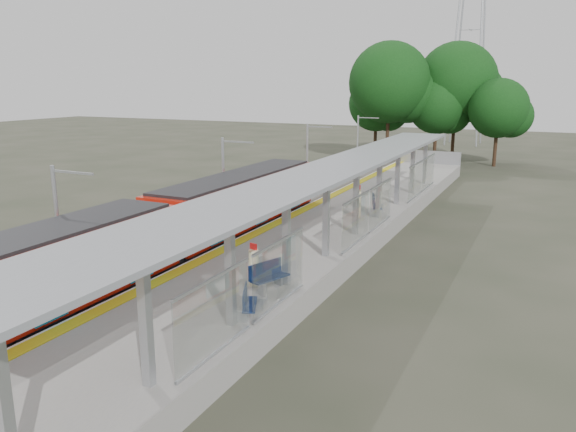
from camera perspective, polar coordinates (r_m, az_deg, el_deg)
The scene contains 14 objects.
trackbed at distance 32.93m, azimuth -2.86°, elevation -1.20°, with size 3.00×70.00×0.24m, color #59544C.
platform at distance 31.02m, azimuth 4.48°, elevation -1.42°, with size 6.00×50.00×1.00m, color gray.
tactile_strip at distance 31.86m, azimuth 0.22°, elevation -0.03°, with size 0.60×50.00×0.02m, color gold.
end_fence at distance 54.47m, azimuth 14.02°, elevation 5.84°, with size 6.00×0.10×1.20m, color #9EA0A5.
train at distance 24.86m, azimuth -13.17°, elevation -1.79°, with size 2.74×27.60×3.62m.
canopy at distance 26.19m, azimuth 4.91°, elevation 4.10°, with size 3.27×38.00×3.66m.
tree_cluster at distance 62.65m, azimuth 13.94°, elevation 12.26°, with size 19.13×12.72×12.70m.
catenary_masts at distance 32.33m, azimuth -6.44°, elevation 3.53°, with size 2.08×48.16×5.40m.
bench_near at distance 18.46m, azimuth -4.12°, elevation -8.68°, with size 0.96×1.40×0.93m.
bench_mid at distance 20.60m, azimuth -2.05°, elevation -6.03°, with size 1.01×1.65×1.08m.
bench_far at distance 32.73m, azimuth 8.86°, elevation 1.19°, with size 1.01×1.68×1.10m.
info_pillar_near at distance 21.04m, azimuth -3.50°, elevation -5.22°, with size 0.37×0.37×1.64m.
info_pillar_far at distance 31.69m, azimuth 7.03°, elevation 1.29°, with size 0.42×0.42×1.89m.
litter_bin at distance 21.84m, azimuth -3.16°, elevation -5.17°, with size 0.46×0.46×0.94m, color #9EA0A5.
Camera 1 is at (10.64, -8.04, 8.43)m, focal length 35.00 mm.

